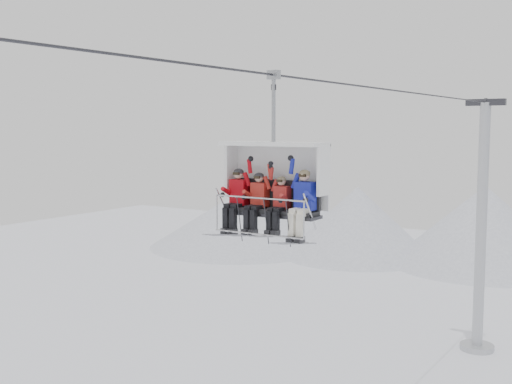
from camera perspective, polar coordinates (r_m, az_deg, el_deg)
The scene contains 7 objects.
lift_tower_right at distance 36.28m, azimuth 19.34°, elevation -4.43°, with size 2.00×1.80×13.48m.
haul_cable at distance 15.27m, azimuth -0.00°, elevation 10.58°, with size 0.06×0.06×50.00m, color #2E2E33.
chairlift_carrier at distance 16.06m, azimuth 1.81°, elevation 1.23°, with size 2.73×1.17×3.98m.
skier_far_left at distance 16.38m, azimuth -1.69°, elevation -0.44°, with size 0.45×1.69×1.75m.
skier_center_left at distance 16.03m, azimuth 0.12°, elevation -0.71°, with size 0.41×1.69×1.63m.
skier_center_right at distance 15.69m, azimuth 2.11°, elevation -0.97°, with size 0.38×1.69×1.52m.
skier_far_right at distance 15.38m, azimuth 4.20°, elevation -0.80°, with size 0.46×1.69×1.81m.
Camera 1 is at (8.28, -12.76, 12.04)m, focal length 45.00 mm.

